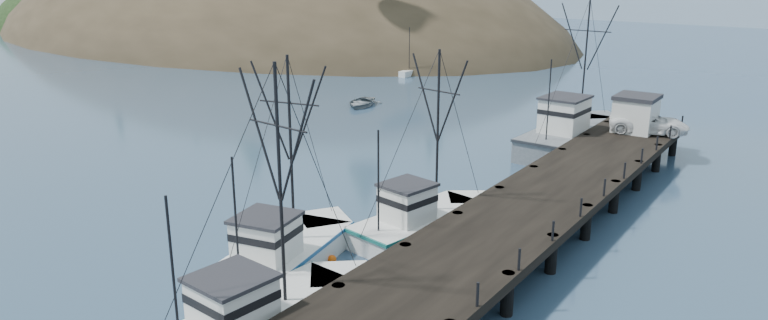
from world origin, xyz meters
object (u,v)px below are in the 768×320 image
trawler_mid (285,253)px  pier_shed (636,113)px  trawler_near (266,319)px  motorboat (361,106)px  pier (542,201)px  work_vessel (572,134)px  trawler_far (424,220)px  pickup_truck (649,123)px

trawler_mid → pier_shed: (8.46, 29.98, 2.60)m
trawler_near → motorboat: (-23.61, 38.20, -0.82)m
pier → pier_shed: (0.06, 18.00, 1.73)m
work_vessel → pier_shed: bearing=8.5°
work_vessel → pier_shed: (4.53, 0.68, 2.19)m
trawler_near → trawler_far: trawler_near is taller
work_vessel → motorboat: 24.08m
trawler_far → pickup_truck: 23.28m
trawler_mid → work_vessel: bearing=82.4°
pickup_truck → motorboat: size_ratio=1.14×
trawler_near → pickup_truck: bearing=80.8°
trawler_mid → pickup_truck: bearing=72.4°
motorboat → pier: bearing=-53.4°
trawler_far → work_vessel: 21.72m
trawler_near → trawler_mid: size_ratio=1.05×
pier_shed → pickup_truck: pier_shed is taller
trawler_near → pickup_truck: (5.72, 35.16, 1.98)m
trawler_near → pier_shed: 35.56m
trawler_mid → work_vessel: (3.93, 29.31, 0.41)m
pickup_truck → motorboat: (-29.33, 3.04, -2.79)m
trawler_near → trawler_mid: bearing=126.1°
pier → trawler_near: 17.79m
work_vessel → motorboat: size_ratio=2.84×
work_vessel → pier_shed: work_vessel is taller
pier → trawler_far: size_ratio=4.19×
trawler_near → work_vessel: (0.15, 34.48, 0.41)m
trawler_near → work_vessel: 34.49m
trawler_near → work_vessel: bearing=89.8°
pier_shed → work_vessel: bearing=-171.5°
work_vessel → motorboat: bearing=171.1°
trawler_mid → work_vessel: 29.57m
pickup_truck → trawler_far: bearing=148.6°
trawler_mid → pier: bearing=55.0°
pickup_truck → work_vessel: bearing=80.7°
trawler_near → pier_shed: bearing=82.4°
pier_shed → trawler_far: bearing=-102.7°
pier_shed → pickup_truck: (1.04, 0.00, -0.62)m
pier → work_vessel: 17.90m
pier_shed → motorboat: bearing=173.9°
trawler_far → pickup_truck: (6.08, 22.38, 1.97)m
pier → trawler_mid: 14.66m
trawler_near → trawler_far: 12.78m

